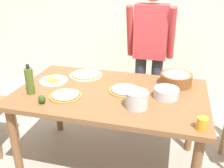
{
  "coord_description": "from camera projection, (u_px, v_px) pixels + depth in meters",
  "views": [
    {
      "loc": [
        0.51,
        -1.87,
        1.69
      ],
      "look_at": [
        0.0,
        0.05,
        0.81
      ],
      "focal_mm": 40.71,
      "sensor_mm": 36.0,
      "label": 1
    }
  ],
  "objects": [
    {
      "name": "olive_oil_bottle",
      "position": [
        30.0,
        81.0,
        2.08
      ],
      "size": [
        0.07,
        0.07,
        0.26
      ],
      "color": "#47561E",
      "rests_on": "dining_table"
    },
    {
      "name": "cup_orange",
      "position": [
        202.0,
        124.0,
        1.62
      ],
      "size": [
        0.07,
        0.07,
        0.08
      ],
      "primitive_type": "cylinder",
      "color": "orange",
      "rests_on": "dining_table"
    },
    {
      "name": "steel_pot",
      "position": [
        137.0,
        99.0,
        1.88
      ],
      "size": [
        0.17,
        0.17,
        0.13
      ],
      "color": "#B7B7BC",
      "rests_on": "dining_table"
    },
    {
      "name": "mixing_bowl_steel",
      "position": [
        166.0,
        93.0,
        2.04
      ],
      "size": [
        0.2,
        0.2,
        0.08
      ],
      "color": "#B7B7BC",
      "rests_on": "dining_table"
    },
    {
      "name": "pizza_raw_on_board",
      "position": [
        86.0,
        75.0,
        2.48
      ],
      "size": [
        0.31,
        0.31,
        0.02
      ],
      "color": "beige",
      "rests_on": "dining_table"
    },
    {
      "name": "ground",
      "position": [
        111.0,
        162.0,
        2.46
      ],
      "size": [
        8.0,
        8.0,
        0.0
      ],
      "primitive_type": "plane",
      "color": "gray"
    },
    {
      "name": "pizza_second_cooked",
      "position": [
        65.0,
        95.0,
        2.07
      ],
      "size": [
        0.26,
        0.26,
        0.02
      ],
      "color": "#C67A33",
      "rests_on": "dining_table"
    },
    {
      "name": "avocado",
      "position": [
        42.0,
        99.0,
        1.95
      ],
      "size": [
        0.06,
        0.06,
        0.07
      ],
      "primitive_type": "ellipsoid",
      "color": "#2D4219",
      "rests_on": "dining_table"
    },
    {
      "name": "dining_table",
      "position": [
        111.0,
        101.0,
        2.19
      ],
      "size": [
        1.6,
        0.96,
        0.76
      ],
      "color": "brown",
      "rests_on": "ground"
    },
    {
      "name": "pizza_cooked_on_tray",
      "position": [
        125.0,
        90.0,
        2.16
      ],
      "size": [
        0.28,
        0.28,
        0.02
      ],
      "color": "#C67A33",
      "rests_on": "dining_table"
    },
    {
      "name": "plate_with_slice",
      "position": [
        53.0,
        80.0,
        2.35
      ],
      "size": [
        0.26,
        0.26,
        0.02
      ],
      "color": "white",
      "rests_on": "dining_table"
    },
    {
      "name": "person_cook",
      "position": [
        150.0,
        49.0,
        2.69
      ],
      "size": [
        0.49,
        0.25,
        1.62
      ],
      "color": "#2D2D38",
      "rests_on": "ground"
    },
    {
      "name": "popcorn_bowl",
      "position": [
        176.0,
        78.0,
        2.27
      ],
      "size": [
        0.28,
        0.28,
        0.11
      ],
      "color": "brown",
      "rests_on": "dining_table"
    },
    {
      "name": "wall_back",
      "position": [
        142.0,
        4.0,
        3.35
      ],
      "size": [
        5.6,
        0.1,
        2.6
      ],
      "primitive_type": "cube",
      "color": "beige",
      "rests_on": "ground"
    }
  ]
}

